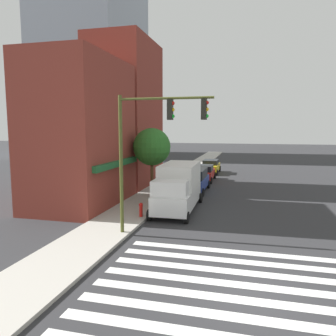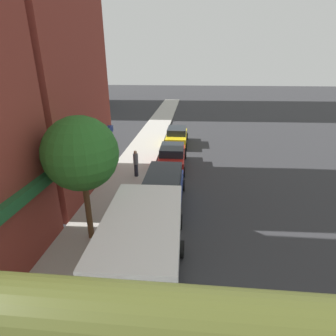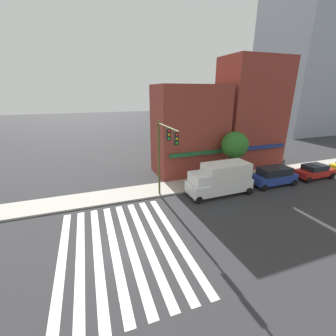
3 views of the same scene
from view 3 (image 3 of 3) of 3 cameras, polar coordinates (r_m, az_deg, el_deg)
name	(u,v)px [view 3 (image 3 of 3)]	position (r m, az deg, el deg)	size (l,w,h in m)	color
ground_plane	(123,247)	(15.40, -11.47, -19.05)	(200.00, 200.00, 0.00)	#2D2D30
sidewalk_left	(110,197)	(21.78, -14.55, -7.03)	(120.00, 3.00, 0.15)	#B2ADA3
crosswalk_stripes	(123,247)	(15.40, -11.47, -19.04)	(7.58, 10.80, 0.01)	silver
storefront_row	(225,121)	(28.65, 14.22, 11.43)	(16.29, 5.30, 13.24)	maroon
traffic_signal	(165,148)	(18.45, -0.86, 5.20)	(0.32, 4.64, 6.98)	#474C1E
box_truck_white	(220,178)	(21.74, 13.19, -2.61)	(6.25, 2.42, 3.04)	white
suv_blue	(274,176)	(25.88, 25.28, -1.79)	(4.70, 2.12, 1.94)	navy
sedan_red	(314,171)	(30.22, 33.12, -0.66)	(4.42, 2.02, 1.59)	#B21E19
pedestrian_grey_coat	(283,166)	(29.75, 27.20, 0.56)	(0.32, 0.32, 1.77)	#23232D
fire_hydrant	(188,185)	(22.29, 5.03, -4.31)	(0.24, 0.24, 0.84)	red
street_tree	(235,145)	(25.08, 16.56, 5.60)	(2.86, 2.86, 5.23)	brown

